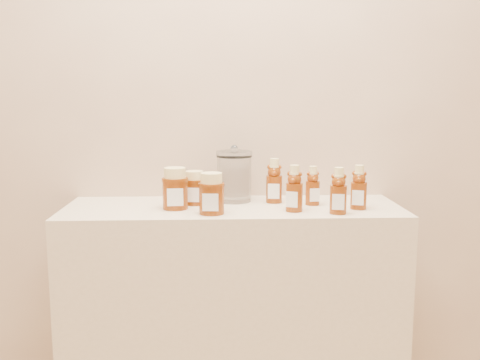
{
  "coord_description": "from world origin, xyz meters",
  "views": [
    {
      "loc": [
        -0.05,
        -0.32,
        1.3
      ],
      "look_at": [
        0.02,
        1.52,
        1.0
      ],
      "focal_mm": 40.0,
      "sensor_mm": 36.0,
      "label": 1
    }
  ],
  "objects_px": {
    "bear_bottle_back_left": "(274,178)",
    "bear_bottle_front_left": "(294,185)",
    "display_table": "(233,325)",
    "honey_jar_left": "(175,188)",
    "glass_canister": "(234,174)"
  },
  "relations": [
    {
      "from": "bear_bottle_front_left",
      "to": "honey_jar_left",
      "type": "height_order",
      "value": "bear_bottle_front_left"
    },
    {
      "from": "display_table",
      "to": "honey_jar_left",
      "type": "relative_size",
      "value": 8.27
    },
    {
      "from": "honey_jar_left",
      "to": "glass_canister",
      "type": "xyz_separation_m",
      "value": [
        0.21,
        0.12,
        0.03
      ]
    },
    {
      "from": "display_table",
      "to": "bear_bottle_front_left",
      "type": "height_order",
      "value": "bear_bottle_front_left"
    },
    {
      "from": "bear_bottle_front_left",
      "to": "glass_canister",
      "type": "xyz_separation_m",
      "value": [
        -0.2,
        0.18,
        0.01
      ]
    },
    {
      "from": "display_table",
      "to": "bear_bottle_back_left",
      "type": "bearing_deg",
      "value": 22.51
    },
    {
      "from": "bear_bottle_back_left",
      "to": "bear_bottle_front_left",
      "type": "height_order",
      "value": "bear_bottle_back_left"
    },
    {
      "from": "bear_bottle_back_left",
      "to": "honey_jar_left",
      "type": "height_order",
      "value": "bear_bottle_back_left"
    },
    {
      "from": "display_table",
      "to": "glass_canister",
      "type": "height_order",
      "value": "glass_canister"
    },
    {
      "from": "display_table",
      "to": "honey_jar_left",
      "type": "bearing_deg",
      "value": -171.09
    },
    {
      "from": "bear_bottle_back_left",
      "to": "glass_canister",
      "type": "relative_size",
      "value": 0.91
    },
    {
      "from": "bear_bottle_back_left",
      "to": "glass_canister",
      "type": "xyz_separation_m",
      "value": [
        -0.15,
        0.03,
        0.01
      ]
    },
    {
      "from": "bear_bottle_front_left",
      "to": "glass_canister",
      "type": "relative_size",
      "value": 0.88
    },
    {
      "from": "bear_bottle_back_left",
      "to": "bear_bottle_front_left",
      "type": "bearing_deg",
      "value": -61.5
    },
    {
      "from": "display_table",
      "to": "glass_canister",
      "type": "xyz_separation_m",
      "value": [
        0.01,
        0.09,
        0.55
      ]
    }
  ]
}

